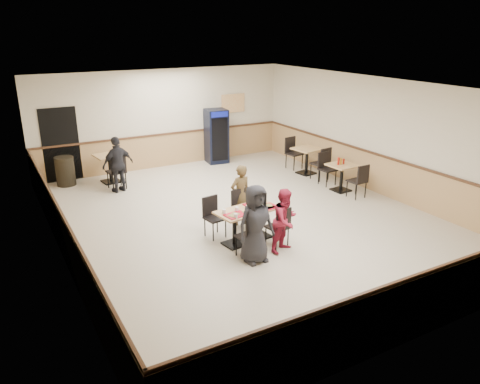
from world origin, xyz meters
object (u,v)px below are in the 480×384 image
diner_woman_right (285,220)px  lone_diner (118,164)px  diner_woman_left (256,224)px  back_table (110,164)px  trash_bin (65,171)px  pepsi_cooler (216,136)px  diner_man_opposite (240,195)px  side_table_near (342,173)px  main_table (247,220)px  side_table_far (307,157)px

diner_woman_right → lone_diner: bearing=90.2°
diner_woman_left → back_table: bearing=98.8°
back_table → trash_bin: bearing=163.2°
diner_woman_right → pepsi_cooler: bearing=55.1°
diner_woman_left → diner_man_opposite: (0.62, 1.68, -0.07)m
diner_woman_right → back_table: (-1.87, 5.98, -0.11)m
diner_man_opposite → diner_woman_left: bearing=65.0°
diner_woman_right → diner_man_opposite: bearing=74.2°
side_table_near → pepsi_cooler: 4.50m
main_table → diner_man_opposite: diner_man_opposite is taller
side_table_near → pepsi_cooler: size_ratio=0.42×
diner_woman_right → side_table_near: bearing=13.3°
main_table → diner_woman_left: diner_woman_left is taller
diner_woman_left → diner_woman_right: size_ratio=1.18×
pepsi_cooler → trash_bin: size_ratio=2.12×
lone_diner → back_table: (-0.00, 0.91, -0.22)m
main_table → lone_diner: bearing=100.8°
main_table → diner_man_opposite: bearing=62.1°
lone_diner → side_table_far: bearing=153.8°
diner_woman_left → trash_bin: bearing=107.9°
diner_man_opposite → side_table_near: bearing=-174.5°
diner_woman_left → diner_man_opposite: size_ratio=1.10×
back_table → side_table_far: bearing=-21.2°
side_table_near → back_table: back_table is taller
pepsi_cooler → main_table: bearing=-103.9°
back_table → trash_bin: 1.22m
side_table_near → main_table: bearing=-158.8°
diner_man_opposite → main_table: bearing=65.0°
diner_woman_right → side_table_far: 5.23m
diner_man_opposite → lone_diner: size_ratio=0.92×
main_table → side_table_far: size_ratio=1.66×
lone_diner → pepsi_cooler: bearing=-173.9°
diner_woman_left → main_table: bearing=68.0°
side_table_near → side_table_far: (0.13, 1.71, 0.03)m
pepsi_cooler → back_table: bearing=-166.9°
pepsi_cooler → side_table_far: bearing=-47.4°
back_table → pepsi_cooler: pepsi_cooler is taller
diner_woman_left → back_table: (-1.13, 6.07, -0.22)m
side_table_near → side_table_far: size_ratio=0.88×
main_table → side_table_far: side_table_far is taller
main_table → trash_bin: (-2.60, 5.59, -0.06)m
diner_woman_left → pepsi_cooler: 6.91m
main_table → side_table_near: bearing=13.6°
diner_woman_right → pepsi_cooler: size_ratio=0.74×
diner_woman_left → diner_man_opposite: diner_woman_left is taller
diner_woman_right → side_table_far: bearing=28.4°
main_table → side_table_far: (3.90, 3.17, 0.06)m
back_table → diner_man_opposite: bearing=-68.3°
diner_woman_right → trash_bin: diner_woman_right is taller
main_table → lone_diner: (-1.44, 4.33, 0.29)m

